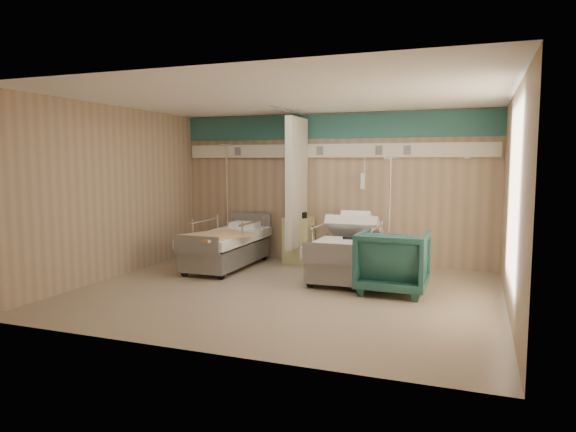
{
  "coord_description": "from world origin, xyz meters",
  "views": [
    {
      "loc": [
        2.58,
        -6.84,
        1.89
      ],
      "look_at": [
        -0.17,
        0.6,
        1.05
      ],
      "focal_mm": 32.0,
      "sensor_mm": 36.0,
      "label": 1
    }
  ],
  "objects_px": {
    "bed_right": "(347,258)",
    "bed_left": "(227,250)",
    "iv_stand_left": "(228,234)",
    "bedside_cabinet": "(299,240)",
    "iv_stand_right": "(389,247)",
    "visitor_armchair": "(393,261)"
  },
  "relations": [
    {
      "from": "bed_left",
      "to": "bed_right",
      "type": "bearing_deg",
      "value": 0.0
    },
    {
      "from": "bed_left",
      "to": "bedside_cabinet",
      "type": "distance_m",
      "value": 1.39
    },
    {
      "from": "iv_stand_right",
      "to": "visitor_armchair",
      "type": "bearing_deg",
      "value": -78.63
    },
    {
      "from": "bedside_cabinet",
      "to": "iv_stand_right",
      "type": "distance_m",
      "value": 1.71
    },
    {
      "from": "bed_left",
      "to": "iv_stand_left",
      "type": "height_order",
      "value": "iv_stand_left"
    },
    {
      "from": "bed_right",
      "to": "bed_left",
      "type": "height_order",
      "value": "same"
    },
    {
      "from": "bed_right",
      "to": "bed_left",
      "type": "bearing_deg",
      "value": 180.0
    },
    {
      "from": "visitor_armchair",
      "to": "iv_stand_right",
      "type": "height_order",
      "value": "iv_stand_right"
    },
    {
      "from": "bedside_cabinet",
      "to": "iv_stand_right",
      "type": "height_order",
      "value": "iv_stand_right"
    },
    {
      "from": "bed_right",
      "to": "bedside_cabinet",
      "type": "xyz_separation_m",
      "value": [
        -1.15,
        0.9,
        0.11
      ]
    },
    {
      "from": "bed_left",
      "to": "visitor_armchair",
      "type": "distance_m",
      "value": 3.17
    },
    {
      "from": "iv_stand_left",
      "to": "bed_right",
      "type": "bearing_deg",
      "value": -20.02
    },
    {
      "from": "bedside_cabinet",
      "to": "iv_stand_left",
      "type": "bearing_deg",
      "value": 177.14
    },
    {
      "from": "bed_right",
      "to": "iv_stand_left",
      "type": "relative_size",
      "value": 0.96
    },
    {
      "from": "bed_left",
      "to": "iv_stand_right",
      "type": "bearing_deg",
      "value": 16.24
    },
    {
      "from": "bed_left",
      "to": "iv_stand_right",
      "type": "height_order",
      "value": "iv_stand_right"
    },
    {
      "from": "bed_right",
      "to": "bed_left",
      "type": "relative_size",
      "value": 1.0
    },
    {
      "from": "bed_right",
      "to": "visitor_armchair",
      "type": "xyz_separation_m",
      "value": [
        0.87,
        -0.75,
        0.14
      ]
    },
    {
      "from": "bed_right",
      "to": "visitor_armchair",
      "type": "relative_size",
      "value": 2.16
    },
    {
      "from": "bed_right",
      "to": "iv_stand_left",
      "type": "bearing_deg",
      "value": 159.98
    },
    {
      "from": "bed_right",
      "to": "bed_left",
      "type": "distance_m",
      "value": 2.2
    },
    {
      "from": "bedside_cabinet",
      "to": "bed_left",
      "type": "bearing_deg",
      "value": -139.4
    }
  ]
}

